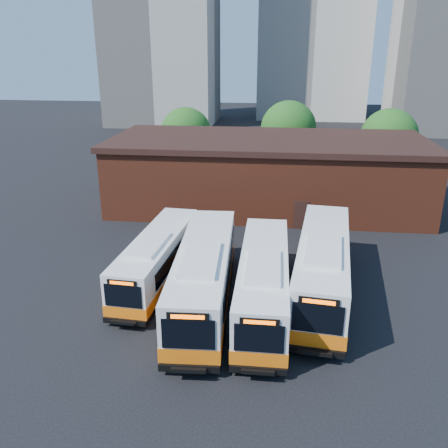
# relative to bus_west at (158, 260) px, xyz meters

# --- Properties ---
(ground) EXTENTS (220.00, 220.00, 0.00)m
(ground) POSITION_rel_bus_west_xyz_m (6.37, -3.50, -1.46)
(ground) COLOR black
(bus_west) EXTENTS (3.23, 11.91, 3.21)m
(bus_west) POSITION_rel_bus_west_xyz_m (0.00, 0.00, 0.00)
(bus_west) COLOR white
(bus_west) RESTS_ON ground
(bus_midwest) EXTENTS (3.52, 13.84, 3.74)m
(bus_midwest) POSITION_rel_bus_west_xyz_m (3.40, -2.59, 0.24)
(bus_midwest) COLOR white
(bus_midwest) RESTS_ON ground
(bus_mideast) EXTENTS (2.77, 12.83, 3.48)m
(bus_mideast) POSITION_rel_bus_west_xyz_m (6.80, -2.76, 0.12)
(bus_mideast) COLOR white
(bus_mideast) RESTS_ON ground
(bus_east) EXTENTS (4.34, 13.98, 3.76)m
(bus_east) POSITION_rel_bus_west_xyz_m (10.21, -0.64, 0.25)
(bus_east) COLOR white
(bus_east) RESTS_ON ground
(transit_worker) EXTENTS (0.47, 0.65, 1.65)m
(transit_worker) POSITION_rel_bus_west_xyz_m (7.10, -5.45, -0.63)
(transit_worker) COLOR #131836
(transit_worker) RESTS_ON ground
(depot_building) EXTENTS (28.60, 12.60, 6.40)m
(depot_building) POSITION_rel_bus_west_xyz_m (6.37, 16.50, 1.80)
(depot_building) COLOR maroon
(depot_building) RESTS_ON ground
(tree_west) EXTENTS (6.00, 6.00, 7.65)m
(tree_west) POSITION_rel_bus_west_xyz_m (-3.63, 28.50, 3.19)
(tree_west) COLOR #382314
(tree_west) RESTS_ON ground
(tree_mid) EXTENTS (6.56, 6.56, 8.36)m
(tree_mid) POSITION_rel_bus_west_xyz_m (8.37, 30.50, 3.62)
(tree_mid) COLOR #382314
(tree_mid) RESTS_ON ground
(tree_east) EXTENTS (6.24, 6.24, 7.96)m
(tree_east) POSITION_rel_bus_west_xyz_m (19.37, 27.50, 3.37)
(tree_east) COLOR #382314
(tree_east) RESTS_ON ground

